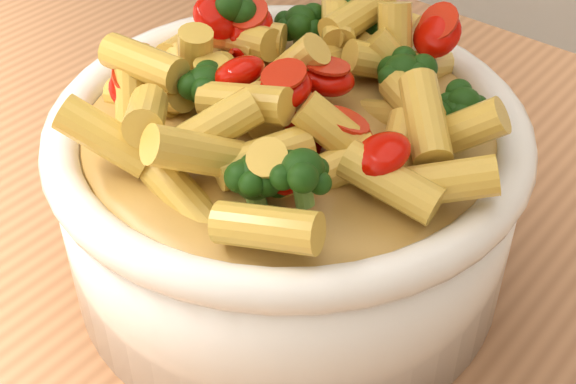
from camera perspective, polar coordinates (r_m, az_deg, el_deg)
The scene contains 3 objects.
table at distance 0.59m, azimuth -3.65°, elevation -12.76°, with size 1.20×0.80×0.90m.
serving_bowl at distance 0.48m, azimuth -0.00°, elevation 0.13°, with size 0.27×0.27×0.12m.
pasta_salad at distance 0.44m, azimuth -0.00°, elevation 7.54°, with size 0.22×0.22×0.05m.
Camera 1 is at (0.25, -0.25, 1.26)m, focal length 50.00 mm.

